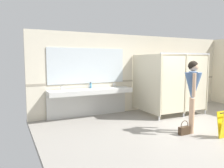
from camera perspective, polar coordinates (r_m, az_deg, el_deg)
The scene contains 11 objects.
ground_plane at distance 6.21m, azimuth 20.65°, elevation -11.05°, with size 7.73×5.54×0.10m, color gray.
wall_back at distance 7.90m, azimuth 7.59°, elevation 2.88°, with size 7.73×0.12×2.61m, color beige.
wall_back_tile_band at distance 7.87m, azimuth 7.82°, elevation 1.02°, with size 7.73×0.01×0.06m, color #9E937F.
vanity_counter at distance 6.79m, azimuth -5.70°, elevation -3.16°, with size 2.59×0.59×1.00m.
mirror_panel at distance 6.91m, azimuth -6.39°, elevation 4.73°, with size 2.49×0.02×1.09m, color silver.
bathroom_stalls at distance 7.43m, azimuth 15.60°, elevation 0.40°, with size 1.94×1.54×1.97m.
person_standing at distance 5.60m, azimuth 20.23°, elevation -0.75°, with size 0.56×0.56×1.74m.
handbag at distance 5.56m, azimuth 18.27°, elevation -11.26°, with size 0.29×0.11×0.34m.
soap_dispenser at distance 6.85m, azimuth -5.56°, elevation -0.42°, with size 0.07×0.07×0.19m.
wet_floor_sign at distance 5.61m, azimuth 27.07°, elevation -9.36°, with size 0.28×0.19×0.60m.
floor_drain_cover at distance 6.11m, azimuth 19.28°, elevation -10.77°, with size 0.14×0.14×0.01m, color #B7BABF.
Camera 1 is at (-4.36, -4.04, 1.74)m, focal length 35.20 mm.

